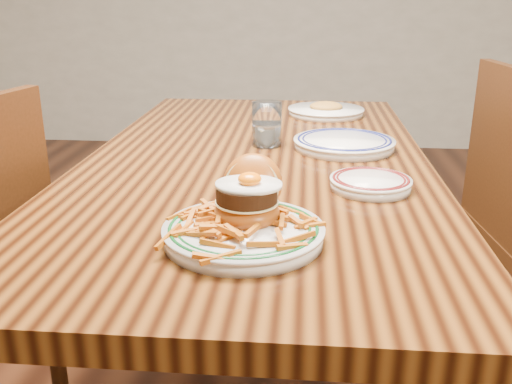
{
  "coord_description": "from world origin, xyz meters",
  "views": [
    {
      "loc": [
        0.12,
        -1.37,
        1.14
      ],
      "look_at": [
        0.04,
        -0.52,
        0.84
      ],
      "focal_mm": 40.0,
      "sensor_mm": 36.0,
      "label": 1
    }
  ],
  "objects": [
    {
      "name": "table",
      "position": [
        0.0,
        0.0,
        0.66
      ],
      "size": [
        0.85,
        1.6,
        0.75
      ],
      "color": "black",
      "rests_on": "floor"
    },
    {
      "name": "rear_plate",
      "position": [
        0.22,
        0.1,
        0.77
      ],
      "size": [
        0.27,
        0.27,
        0.03
      ],
      "rotation": [
        0.0,
        0.0,
        0.12
      ],
      "color": "white",
      "rests_on": "table"
    },
    {
      "name": "main_plate",
      "position": [
        0.02,
        -0.5,
        0.79
      ],
      "size": [
        0.27,
        0.28,
        0.13
      ],
      "rotation": [
        0.0,
        0.0,
        -0.06
      ],
      "color": "white",
      "rests_on": "table"
    },
    {
      "name": "far_plate",
      "position": [
        0.19,
        0.53,
        0.77
      ],
      "size": [
        0.25,
        0.25,
        0.05
      ],
      "rotation": [
        0.0,
        0.0,
        0.31
      ],
      "color": "white",
      "rests_on": "table"
    },
    {
      "name": "water_glass",
      "position": [
        0.02,
        0.11,
        0.8
      ],
      "size": [
        0.08,
        0.08,
        0.12
      ],
      "color": "white",
      "rests_on": "table"
    },
    {
      "name": "side_plate",
      "position": [
        0.26,
        -0.23,
        0.77
      ],
      "size": [
        0.17,
        0.18,
        0.03
      ],
      "rotation": [
        0.0,
        0.0,
        -0.39
      ],
      "color": "white",
      "rests_on": "table"
    }
  ]
}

